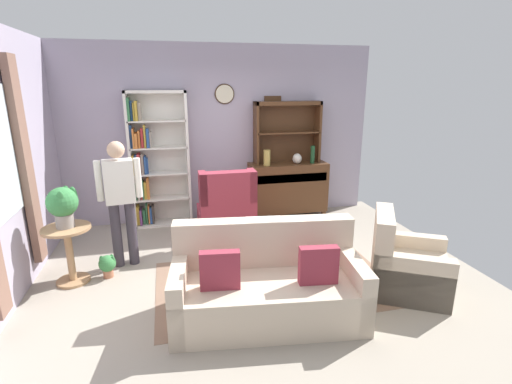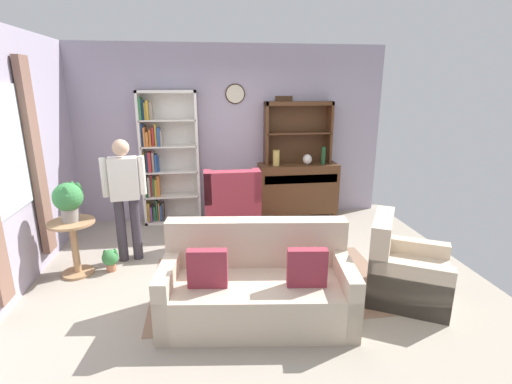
% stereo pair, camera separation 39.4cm
% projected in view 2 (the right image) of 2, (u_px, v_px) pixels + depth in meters
% --- Properties ---
extents(ground_plane, '(5.40, 4.60, 0.02)m').
position_uv_depth(ground_plane, '(250.00, 273.00, 4.61)').
color(ground_plane, '#9E9384').
extents(wall_back, '(5.00, 0.09, 2.80)m').
position_uv_depth(wall_back, '(233.00, 133.00, 6.25)').
color(wall_back, '#A399AD').
rests_on(wall_back, ground_plane).
extents(wall_left, '(0.16, 4.20, 2.80)m').
position_uv_depth(wall_left, '(4.00, 165.00, 3.87)').
color(wall_left, '#A399AD').
rests_on(wall_left, ground_plane).
extents(area_rug, '(2.65, 1.61, 0.01)m').
position_uv_depth(area_rug, '(271.00, 283.00, 4.35)').
color(area_rug, '#846651').
rests_on(area_rug, ground_plane).
extents(bookshelf, '(0.90, 0.30, 2.10)m').
position_uv_depth(bookshelf, '(165.00, 159.00, 6.02)').
color(bookshelf, silver).
rests_on(bookshelf, ground_plane).
extents(sideboard, '(1.30, 0.45, 0.92)m').
position_uv_depth(sideboard, '(298.00, 188.00, 6.38)').
color(sideboard, '#4C2D19').
rests_on(sideboard, ground_plane).
extents(sideboard_hutch, '(1.10, 0.26, 1.00)m').
position_uv_depth(sideboard_hutch, '(298.00, 124.00, 6.19)').
color(sideboard_hutch, '#4C2D19').
rests_on(sideboard_hutch, sideboard).
extents(vase_tall, '(0.11, 0.11, 0.25)m').
position_uv_depth(vase_tall, '(276.00, 158.00, 6.10)').
color(vase_tall, tan).
rests_on(vase_tall, sideboard).
extents(vase_round, '(0.15, 0.15, 0.17)m').
position_uv_depth(vase_round, '(307.00, 159.00, 6.20)').
color(vase_round, beige).
rests_on(vase_round, sideboard).
extents(bottle_wine, '(0.07, 0.07, 0.29)m').
position_uv_depth(bottle_wine, '(323.00, 156.00, 6.20)').
color(bottle_wine, '#194223').
rests_on(bottle_wine, sideboard).
extents(couch_floral, '(1.89, 1.07, 0.90)m').
position_uv_depth(couch_floral, '(257.00, 286.00, 3.68)').
color(couch_floral, beige).
rests_on(couch_floral, ground_plane).
extents(armchair_floral, '(1.05, 1.04, 0.88)m').
position_uv_depth(armchair_floral, '(404.00, 273.00, 4.00)').
color(armchair_floral, beige).
rests_on(armchair_floral, ground_plane).
extents(wingback_chair, '(0.78, 0.80, 1.05)m').
position_uv_depth(wingback_chair, '(232.00, 213.00, 5.55)').
color(wingback_chair, maroon).
rests_on(wingback_chair, ground_plane).
extents(plant_stand, '(0.52, 0.52, 0.67)m').
position_uv_depth(plant_stand, '(74.00, 242.00, 4.46)').
color(plant_stand, '#A87F56').
rests_on(plant_stand, ground_plane).
extents(potted_plant_large, '(0.33, 0.33, 0.45)m').
position_uv_depth(potted_plant_large, '(68.00, 199.00, 4.33)').
color(potted_plant_large, gray).
rests_on(potted_plant_large, plant_stand).
extents(potted_plant_small, '(0.20, 0.20, 0.27)m').
position_uv_depth(potted_plant_small, '(111.00, 259.00, 4.61)').
color(potted_plant_small, '#AD6B4C').
rests_on(potted_plant_small, ground_plane).
extents(person_reading, '(0.53, 0.25, 1.56)m').
position_uv_depth(person_reading, '(125.00, 192.00, 4.70)').
color(person_reading, '#38333D').
rests_on(person_reading, ground_plane).
extents(coffee_table, '(0.80, 0.50, 0.42)m').
position_uv_depth(coffee_table, '(260.00, 242.00, 4.61)').
color(coffee_table, '#4C2D19').
rests_on(coffee_table, ground_plane).
extents(book_stack, '(0.22, 0.14, 0.08)m').
position_uv_depth(book_stack, '(248.00, 233.00, 4.61)').
color(book_stack, '#3F3833').
rests_on(book_stack, coffee_table).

